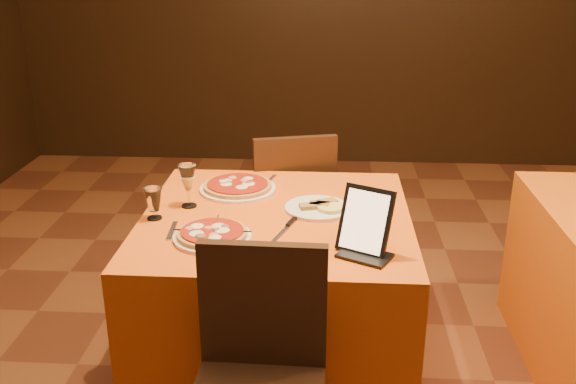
# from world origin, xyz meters

# --- Properties ---
(main_table) EXTENTS (1.10, 1.10, 0.75)m
(main_table) POSITION_xyz_m (-0.59, 0.47, 0.38)
(main_table) COLOR #E25A0E
(main_table) RESTS_ON floor
(chair_main_far) EXTENTS (0.46, 0.46, 0.91)m
(chair_main_far) POSITION_xyz_m (-0.59, 1.26, 0.46)
(chair_main_far) COLOR black
(chair_main_far) RESTS_ON floor
(pizza_near) EXTENTS (0.30, 0.30, 0.03)m
(pizza_near) POSITION_xyz_m (-0.81, 0.23, 0.77)
(pizza_near) COLOR white
(pizza_near) RESTS_ON main_table
(pizza_far) EXTENTS (0.34, 0.34, 0.03)m
(pizza_far) POSITION_xyz_m (-0.78, 0.75, 0.77)
(pizza_far) COLOR white
(pizza_far) RESTS_ON main_table
(cutlet_dish) EXTENTS (0.27, 0.27, 0.03)m
(cutlet_dish) POSITION_xyz_m (-0.42, 0.54, 0.76)
(cutlet_dish) COLOR white
(cutlet_dish) RESTS_ON main_table
(wine_glass) EXTENTS (0.08, 0.08, 0.19)m
(wine_glass) POSITION_xyz_m (-0.96, 0.54, 0.84)
(wine_glass) COLOR #ECE386
(wine_glass) RESTS_ON main_table
(water_glass) EXTENTS (0.06, 0.06, 0.13)m
(water_glass) POSITION_xyz_m (-1.08, 0.40, 0.81)
(water_glass) COLOR silver
(water_glass) RESTS_ON main_table
(tablet) EXTENTS (0.21, 0.18, 0.23)m
(tablet) POSITION_xyz_m (-0.24, 0.16, 0.87)
(tablet) COLOR black
(tablet) RESTS_ON main_table
(knife) EXTENTS (0.09, 0.22, 0.01)m
(knife) POSITION_xyz_m (-0.54, 0.31, 0.75)
(knife) COLOR #B5B4BB
(knife) RESTS_ON main_table
(fork_near) EXTENTS (0.03, 0.17, 0.01)m
(fork_near) POSITION_xyz_m (-0.98, 0.29, 0.75)
(fork_near) COLOR #A6A7AC
(fork_near) RESTS_ON main_table
(fork_far) EXTENTS (0.06, 0.17, 0.01)m
(fork_far) POSITION_xyz_m (-0.65, 0.88, 0.75)
(fork_far) COLOR silver
(fork_far) RESTS_ON main_table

